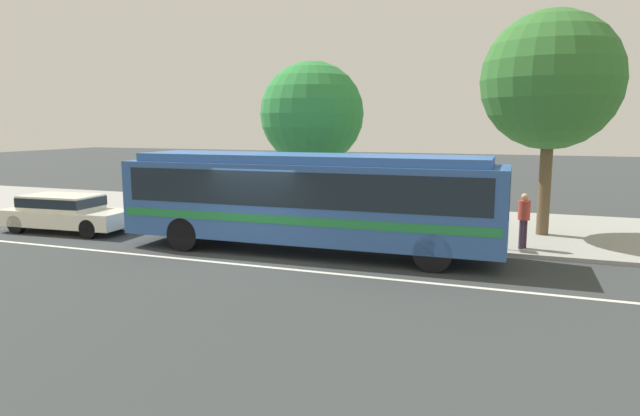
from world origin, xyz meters
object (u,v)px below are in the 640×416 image
transit_bus (309,196)px  bus_stop_sign (466,191)px  pedestrian_waiting_near_sign (524,217)px  street_tree_mid_block (551,81)px  pedestrian_walking_along_curb (306,198)px  street_tree_near_stop (312,114)px  sedan_behind_bus (65,211)px

transit_bus → bus_stop_sign: transit_bus is taller
pedestrian_waiting_near_sign → street_tree_mid_block: 4.76m
street_tree_mid_block → pedestrian_walking_along_curb: bearing=-170.7°
transit_bus → street_tree_near_stop: street_tree_near_stop is taller
bus_stop_sign → street_tree_mid_block: 4.77m
sedan_behind_bus → pedestrian_waiting_near_sign: (15.00, 2.18, 0.34)m
bus_stop_sign → street_tree_near_stop: 6.63m
pedestrian_waiting_near_sign → street_tree_near_stop: bearing=164.1°
sedan_behind_bus → street_tree_near_stop: size_ratio=0.79×
street_tree_mid_block → transit_bus: bearing=-144.4°
pedestrian_waiting_near_sign → street_tree_near_stop: size_ratio=0.28×
pedestrian_waiting_near_sign → street_tree_near_stop: (-7.44, 2.12, 3.03)m
transit_bus → sedan_behind_bus: size_ratio=2.41×
pedestrian_walking_along_curb → street_tree_mid_block: 8.94m
pedestrian_walking_along_curb → street_tree_mid_block: (7.91, 1.29, 3.97)m
sedan_behind_bus → pedestrian_walking_along_curb: (7.67, 3.37, 0.39)m
pedestrian_waiting_near_sign → bus_stop_sign: (-1.65, -0.10, 0.69)m
bus_stop_sign → sedan_behind_bus: bearing=-171.2°
sedan_behind_bus → street_tree_mid_block: 16.84m
bus_stop_sign → street_tree_near_stop: size_ratio=0.43×
bus_stop_sign → street_tree_mid_block: street_tree_mid_block is taller
transit_bus → street_tree_mid_block: bearing=35.6°
sedan_behind_bus → pedestrian_walking_along_curb: pedestrian_walking_along_curb is taller
street_tree_near_stop → sedan_behind_bus: bearing=-150.4°
bus_stop_sign → pedestrian_walking_along_curb: bearing=167.1°
street_tree_near_stop → street_tree_mid_block: size_ratio=0.82×
pedestrian_walking_along_curb → pedestrian_waiting_near_sign: bearing=-9.3°
street_tree_near_stop → bus_stop_sign: bearing=-21.0°
sedan_behind_bus → street_tree_mid_block: (15.58, 4.67, 4.36)m
sedan_behind_bus → street_tree_near_stop: street_tree_near_stop is taller
transit_bus → pedestrian_waiting_near_sign: size_ratio=6.86×
pedestrian_waiting_near_sign → pedestrian_walking_along_curb: size_ratio=0.95×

